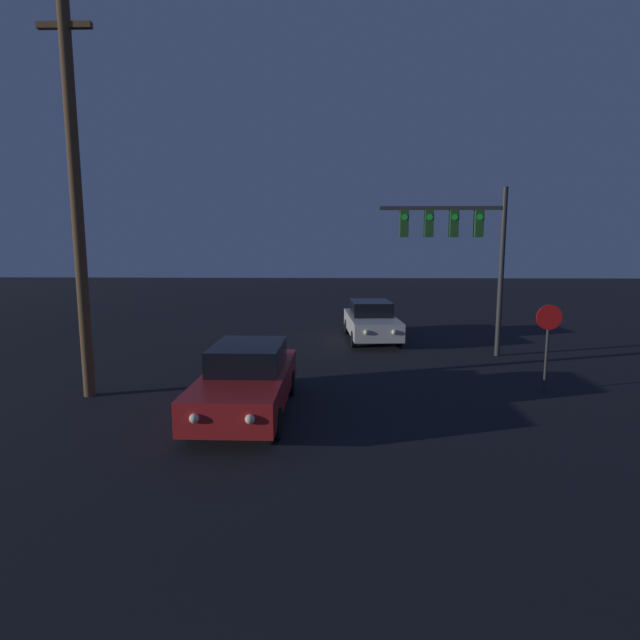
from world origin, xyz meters
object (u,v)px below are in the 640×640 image
car_far (371,321)px  stop_sign (548,332)px  traffic_signal_mast (462,239)px  car_near (247,379)px  utility_pole (76,194)px

car_far → stop_sign: 8.32m
car_far → traffic_signal_mast: traffic_signal_mast is taller
car_near → traffic_signal_mast: traffic_signal_mast is taller
traffic_signal_mast → utility_pole: size_ratio=0.59×
car_near → stop_sign: (7.44, 1.86, 0.79)m
stop_sign → utility_pole: utility_pole is taller
stop_sign → utility_pole: bearing=-176.5°
car_near → car_far: bearing=-110.3°
car_far → utility_pole: (-7.67, -7.96, 4.20)m
car_near → utility_pole: size_ratio=0.50×
car_far → utility_pole: size_ratio=0.51×
car_near → stop_sign: size_ratio=2.14×
car_near → traffic_signal_mast: bearing=-134.8°
traffic_signal_mast → stop_sign: size_ratio=2.50×
car_near → car_far: size_ratio=0.99×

